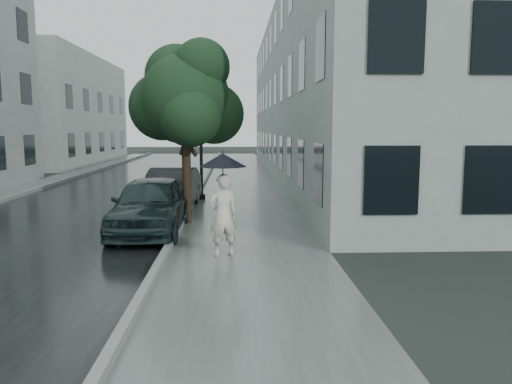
{
  "coord_description": "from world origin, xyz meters",
  "views": [
    {
      "loc": [
        -0.09,
        -9.08,
        2.75
      ],
      "look_at": [
        0.39,
        1.95,
        1.3
      ],
      "focal_mm": 35.0,
      "sensor_mm": 36.0,
      "label": 1
    }
  ],
  "objects_px": {
    "street_tree": "(185,98)",
    "car_near": "(150,205)",
    "car_far": "(171,189)",
    "lamp_post": "(197,121)",
    "pedestrian": "(223,215)"
  },
  "relations": [
    {
      "from": "street_tree",
      "to": "car_near",
      "type": "bearing_deg",
      "value": -120.06
    },
    {
      "from": "car_near",
      "to": "car_far",
      "type": "relative_size",
      "value": 1.04
    },
    {
      "from": "car_near",
      "to": "car_far",
      "type": "height_order",
      "value": "car_near"
    },
    {
      "from": "lamp_post",
      "to": "car_far",
      "type": "xyz_separation_m",
      "value": [
        -0.72,
        -2.23,
        -2.27
      ]
    },
    {
      "from": "street_tree",
      "to": "lamp_post",
      "type": "distance_m",
      "value": 4.57
    },
    {
      "from": "car_far",
      "to": "street_tree",
      "type": "bearing_deg",
      "value": -67.49
    },
    {
      "from": "pedestrian",
      "to": "car_far",
      "type": "xyz_separation_m",
      "value": [
        -1.87,
        6.22,
        -0.2
      ]
    },
    {
      "from": "pedestrian",
      "to": "street_tree",
      "type": "xyz_separation_m",
      "value": [
        -1.12,
        3.91,
        2.65
      ]
    },
    {
      "from": "car_far",
      "to": "lamp_post",
      "type": "bearing_deg",
      "value": 76.63
    },
    {
      "from": "street_tree",
      "to": "car_near",
      "type": "xyz_separation_m",
      "value": [
        -0.83,
        -1.43,
        -2.8
      ]
    },
    {
      "from": "street_tree",
      "to": "car_near",
      "type": "distance_m",
      "value": 3.25
    },
    {
      "from": "street_tree",
      "to": "lamp_post",
      "type": "bearing_deg",
      "value": 90.41
    },
    {
      "from": "pedestrian",
      "to": "car_far",
      "type": "distance_m",
      "value": 6.49
    },
    {
      "from": "street_tree",
      "to": "car_near",
      "type": "height_order",
      "value": "street_tree"
    },
    {
      "from": "car_near",
      "to": "car_far",
      "type": "xyz_separation_m",
      "value": [
        0.08,
        3.74,
        -0.05
      ]
    }
  ]
}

